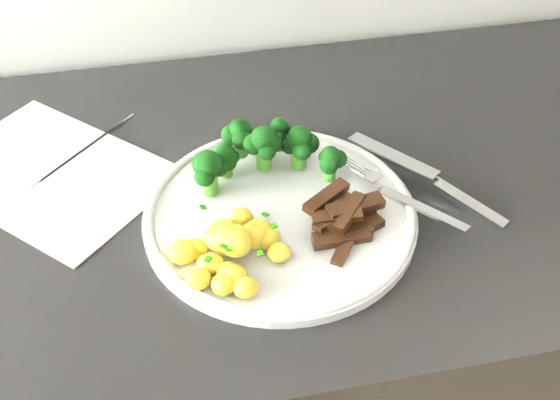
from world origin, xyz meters
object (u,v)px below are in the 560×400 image
Objects in this scene: recipe_paper at (52,174)px; beef_strips at (344,218)px; potatoes at (230,244)px; broccoli at (261,149)px; fork at (404,197)px; plate at (280,214)px; knife at (444,189)px.

recipe_paper is 2.83× the size of beef_strips.
broccoli is at bearing 65.93° from potatoes.
fork is at bearing -20.09° from recipe_paper.
potatoes is (0.19, -0.19, 0.03)m from recipe_paper.
knife is at bearing 0.96° from plate.
plate is 1.73× the size of broccoli.
plate is 1.98× the size of fork.
beef_strips is 0.60× the size of knife.
fork is (0.08, 0.02, -0.00)m from beef_strips.
recipe_paper is at bearing 163.94° from knife.
beef_strips is at bearing -27.64° from recipe_paper.
beef_strips is 0.75× the size of fork.
fork is at bearing -4.65° from plate.
potatoes is at bearing -114.07° from broccoli.
potatoes is (-0.06, -0.13, -0.02)m from broccoli.
fork is at bearing -29.55° from broccoli.
plate reaches higher than recipe_paper.
plate is at bearing 175.35° from fork.
plate is 0.09m from potatoes.
broccoli is 0.91× the size of knife.
fork is 0.80× the size of knife.
knife reaches higher than recipe_paper.
recipe_paper is at bearing 152.36° from beef_strips.
potatoes is 0.21m from fork.
potatoes is at bearing -44.53° from recipe_paper.
recipe_paper is at bearing 135.47° from potatoes.
plate is 0.08m from broccoli.
recipe_paper is 0.47m from knife.
recipe_paper is 2.12× the size of fork.
broccoli is 0.22m from knife.
fork is at bearing 16.62° from beef_strips.
beef_strips is 0.08m from fork.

